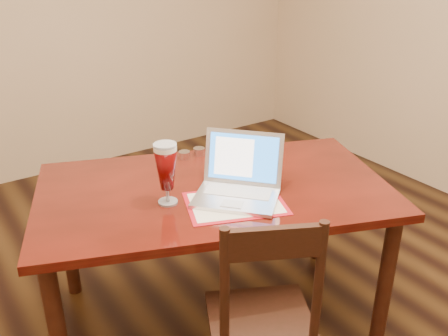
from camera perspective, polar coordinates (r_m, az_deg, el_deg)
dining_table at (r=2.36m, az=-1.16°, el=-3.99°), size 1.84×1.43×1.04m
dining_chair at (r=2.04m, az=4.44°, el=-17.13°), size 0.54×0.53×0.97m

